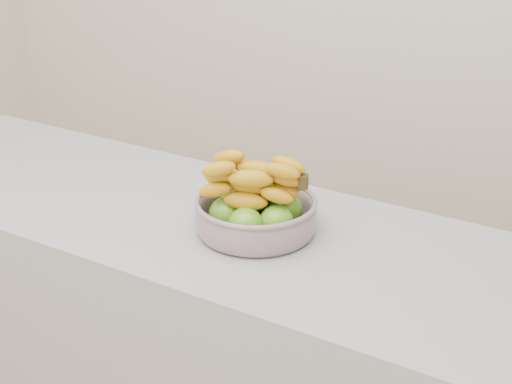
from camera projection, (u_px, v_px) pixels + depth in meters
The scene contains 2 objects.
counter at pixel (196, 362), 1.93m from camera, with size 2.00×0.60×0.90m, color #A0A0A8.
fruit_bowl at pixel (256, 209), 1.64m from camera, with size 0.28×0.28×0.18m.
Camera 1 is at (0.94, -0.59, 1.67)m, focal length 50.00 mm.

